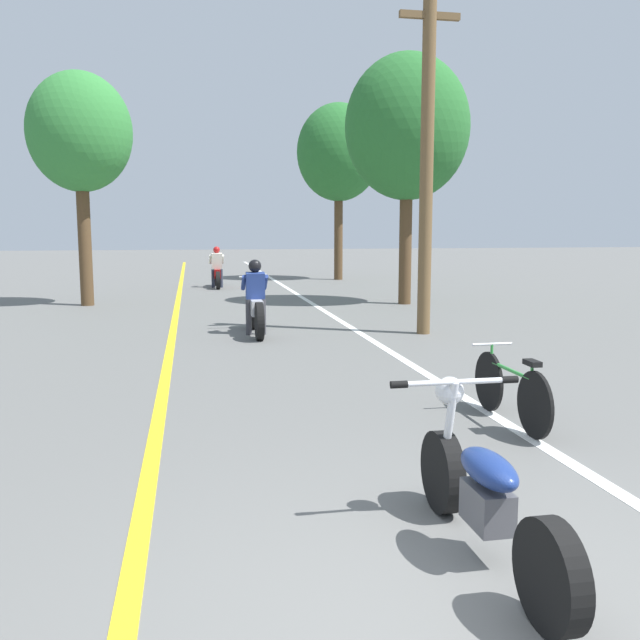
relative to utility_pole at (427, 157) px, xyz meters
name	(u,v)px	position (x,y,z in m)	size (l,w,h in m)	color
ground_plane	(485,639)	(-2.87, -9.04, -3.20)	(120.00, 120.00, 0.00)	#60605E
lane_stripe_center	(176,314)	(-4.57, 3.69, -3.19)	(0.14, 48.00, 0.01)	yellow
lane_stripe_edge	(324,311)	(-1.14, 3.69, -3.19)	(0.14, 48.00, 0.01)	white
utility_pole	(427,157)	(0.00, 0.00, 0.00)	(1.10, 0.24, 6.22)	brown
roadside_tree_right_near	(407,128)	(1.19, 4.83, 1.21)	(3.14, 2.83, 6.25)	#513A23
roadside_tree_right_far	(339,153)	(1.29, 13.27, 1.50)	(3.12, 2.81, 6.52)	#513A23
roadside_tree_left	(80,134)	(-6.80, 5.99, 1.02)	(2.52, 2.27, 5.73)	#513A23
motorcycle_foreground	(484,494)	(-2.54, -8.26, -2.81)	(0.87, 1.99, 0.98)	black
motorcycle_rider_lead	(255,306)	(-3.06, 0.50, -2.67)	(0.50, 2.04, 1.37)	black
motorcycle_rider_far	(217,272)	(-3.37, 10.65, -2.69)	(0.50, 1.99, 1.34)	black
bicycle_parked	(511,390)	(-1.11, -5.72, -2.85)	(0.44, 1.63, 0.74)	black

